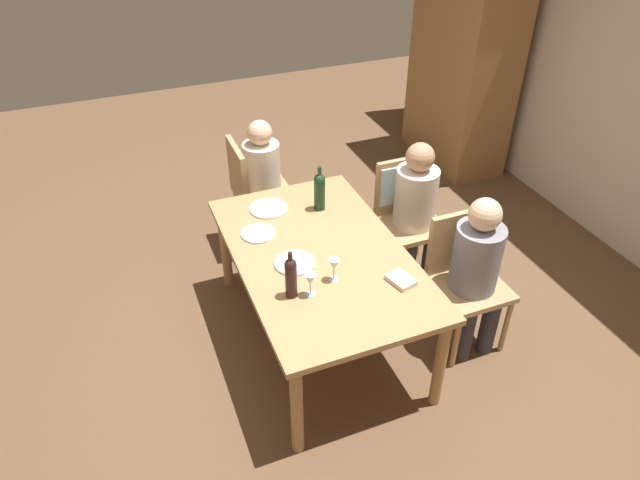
{
  "coord_description": "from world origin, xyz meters",
  "views": [
    {
      "loc": [
        2.65,
        -1.06,
        2.9
      ],
      "look_at": [
        0.0,
        0.0,
        0.82
      ],
      "focal_mm": 32.41,
      "sensor_mm": 36.0,
      "label": 1
    }
  ],
  "objects_px": {
    "person_man_bearded": "(266,174)",
    "dinner_plate_guest_left": "(295,263)",
    "chair_left_end": "(253,188)",
    "dinner_plate_host": "(269,208)",
    "armoire_cabinet": "(464,54)",
    "person_man_guest": "(477,267)",
    "wine_glass_centre": "(310,280)",
    "wine_glass_near_left": "(334,265)",
    "dinner_plate_guest_right": "(258,233)",
    "dining_table": "(320,263)",
    "chair_far_left": "(406,202)",
    "person_woman_host": "(417,205)",
    "chair_far_right": "(465,271)",
    "wine_bottle_tall_green": "(291,276)",
    "wine_bottle_dark_red": "(320,190)"
  },
  "relations": [
    {
      "from": "person_man_bearded",
      "to": "dinner_plate_guest_left",
      "type": "xyz_separation_m",
      "value": [
        1.27,
        -0.21,
        0.09
      ]
    },
    {
      "from": "chair_left_end",
      "to": "dinner_plate_host",
      "type": "bearing_deg",
      "value": -5.19
    },
    {
      "from": "armoire_cabinet",
      "to": "person_man_bearded",
      "type": "distance_m",
      "value": 2.4
    },
    {
      "from": "person_man_guest",
      "to": "wine_glass_centre",
      "type": "bearing_deg",
      "value": -3.47
    },
    {
      "from": "wine_glass_near_left",
      "to": "wine_glass_centre",
      "type": "xyz_separation_m",
      "value": [
        0.07,
        -0.18,
        0.0
      ]
    },
    {
      "from": "person_man_guest",
      "to": "dinner_plate_guest_right",
      "type": "bearing_deg",
      "value": -31.92
    },
    {
      "from": "dining_table",
      "to": "chair_far_left",
      "type": "distance_m",
      "value": 1.03
    },
    {
      "from": "dinner_plate_guest_right",
      "to": "chair_far_left",
      "type": "bearing_deg",
      "value": 98.12
    },
    {
      "from": "chair_far_left",
      "to": "chair_left_end",
      "type": "height_order",
      "value": "same"
    },
    {
      "from": "person_woman_host",
      "to": "dinner_plate_guest_left",
      "type": "bearing_deg",
      "value": 20.32
    },
    {
      "from": "dinner_plate_guest_left",
      "to": "dinner_plate_guest_right",
      "type": "relative_size",
      "value": 1.11
    },
    {
      "from": "wine_glass_centre",
      "to": "armoire_cabinet",
      "type": "bearing_deg",
      "value": 132.95
    },
    {
      "from": "chair_far_right",
      "to": "wine_glass_near_left",
      "type": "height_order",
      "value": "chair_far_right"
    },
    {
      "from": "chair_far_left",
      "to": "dinner_plate_guest_left",
      "type": "distance_m",
      "value": 1.22
    },
    {
      "from": "armoire_cabinet",
      "to": "wine_glass_near_left",
      "type": "height_order",
      "value": "armoire_cabinet"
    },
    {
      "from": "person_man_guest",
      "to": "dinner_plate_guest_right",
      "type": "distance_m",
      "value": 1.41
    },
    {
      "from": "armoire_cabinet",
      "to": "wine_bottle_tall_green",
      "type": "xyz_separation_m",
      "value": [
        2.26,
        -2.56,
        -0.24
      ]
    },
    {
      "from": "chair_far_left",
      "to": "chair_left_end",
      "type": "bearing_deg",
      "value": -36.36
    },
    {
      "from": "armoire_cabinet",
      "to": "wine_bottle_dark_red",
      "type": "relative_size",
      "value": 6.68
    },
    {
      "from": "person_man_guest",
      "to": "wine_bottle_dark_red",
      "type": "distance_m",
      "value": 1.15
    },
    {
      "from": "dinner_plate_host",
      "to": "person_man_bearded",
      "type": "bearing_deg",
      "value": 164.94
    },
    {
      "from": "person_woman_host",
      "to": "person_man_guest",
      "type": "relative_size",
      "value": 1.0
    },
    {
      "from": "wine_bottle_tall_green",
      "to": "dinner_plate_host",
      "type": "relative_size",
      "value": 1.15
    },
    {
      "from": "chair_far_right",
      "to": "dinner_plate_guest_right",
      "type": "distance_m",
      "value": 1.36
    },
    {
      "from": "dining_table",
      "to": "dinner_plate_host",
      "type": "height_order",
      "value": "dinner_plate_host"
    },
    {
      "from": "armoire_cabinet",
      "to": "dining_table",
      "type": "xyz_separation_m",
      "value": [
        1.95,
        -2.26,
        -0.45
      ]
    },
    {
      "from": "chair_far_right",
      "to": "dinner_plate_guest_left",
      "type": "bearing_deg",
      "value": -13.15
    },
    {
      "from": "armoire_cabinet",
      "to": "person_man_bearded",
      "type": "bearing_deg",
      "value": -72.17
    },
    {
      "from": "chair_far_right",
      "to": "dinner_plate_host",
      "type": "relative_size",
      "value": 3.49
    },
    {
      "from": "chair_left_end",
      "to": "armoire_cabinet",
      "type": "bearing_deg",
      "value": 107.02
    },
    {
      "from": "person_woman_host",
      "to": "dinner_plate_guest_left",
      "type": "distance_m",
      "value": 1.15
    },
    {
      "from": "dinner_plate_host",
      "to": "dinner_plate_guest_right",
      "type": "relative_size",
      "value": 1.17
    },
    {
      "from": "wine_bottle_dark_red",
      "to": "dinner_plate_guest_left",
      "type": "height_order",
      "value": "wine_bottle_dark_red"
    },
    {
      "from": "person_man_bearded",
      "to": "person_man_guest",
      "type": "distance_m",
      "value": 1.85
    },
    {
      "from": "dining_table",
      "to": "chair_far_left",
      "type": "height_order",
      "value": "chair_far_left"
    },
    {
      "from": "chair_left_end",
      "to": "person_man_bearded",
      "type": "relative_size",
      "value": 0.84
    },
    {
      "from": "dinner_plate_guest_left",
      "to": "dinner_plate_guest_right",
      "type": "xyz_separation_m",
      "value": [
        -0.38,
        -0.12,
        0.0
      ]
    },
    {
      "from": "armoire_cabinet",
      "to": "dinner_plate_guest_left",
      "type": "relative_size",
      "value": 8.68
    },
    {
      "from": "dining_table",
      "to": "chair_far_right",
      "type": "height_order",
      "value": "chair_far_right"
    },
    {
      "from": "dining_table",
      "to": "person_woman_host",
      "type": "height_order",
      "value": "person_woman_host"
    },
    {
      "from": "wine_glass_near_left",
      "to": "dinner_plate_guest_right",
      "type": "height_order",
      "value": "wine_glass_near_left"
    },
    {
      "from": "chair_left_end",
      "to": "wine_bottle_dark_red",
      "type": "height_order",
      "value": "wine_bottle_dark_red"
    },
    {
      "from": "wine_bottle_tall_green",
      "to": "dinner_plate_guest_left",
      "type": "height_order",
      "value": "wine_bottle_tall_green"
    },
    {
      "from": "chair_far_right",
      "to": "dining_table",
      "type": "bearing_deg",
      "value": -18.22
    },
    {
      "from": "person_woman_host",
      "to": "dinner_plate_guest_right",
      "type": "bearing_deg",
      "value": 0.99
    },
    {
      "from": "person_man_guest",
      "to": "dinner_plate_host",
      "type": "xyz_separation_m",
      "value": [
        -1.0,
        -1.04,
        0.08
      ]
    },
    {
      "from": "wine_glass_centre",
      "to": "dinner_plate_guest_left",
      "type": "xyz_separation_m",
      "value": [
        -0.3,
        0.01,
        -0.1
      ]
    },
    {
      "from": "chair_far_left",
      "to": "chair_far_right",
      "type": "relative_size",
      "value": 1.0
    },
    {
      "from": "chair_left_end",
      "to": "person_man_guest",
      "type": "distance_m",
      "value": 1.91
    },
    {
      "from": "chair_far_right",
      "to": "dinner_plate_guest_left",
      "type": "distance_m",
      "value": 1.12
    }
  ]
}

